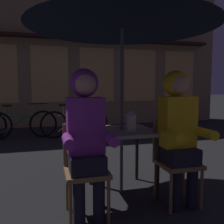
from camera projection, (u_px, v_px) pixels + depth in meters
ground_plane at (121, 191)px, 2.87m from camera, size 60.00×60.00×0.00m
cafe_table at (122, 138)px, 2.81m from camera, size 0.72×0.72×0.74m
patio_umbrella at (122, 11)px, 2.66m from camera, size 2.10×2.10×2.31m
lantern at (131, 120)px, 2.71m from camera, size 0.11×0.11×0.23m
chair_left at (85, 164)px, 2.35m from camera, size 0.40×0.40×0.87m
chair_right at (175, 157)px, 2.59m from camera, size 0.40×0.40×0.87m
person_left_hooded at (86, 128)px, 2.25m from camera, size 0.45×0.56×1.40m
person_right_hooded at (179, 124)px, 2.50m from camera, size 0.45×0.56×1.40m
shopfront_building at (72, 28)px, 7.75m from camera, size 10.00×0.93×6.20m
bicycle_second at (21, 124)px, 5.78m from camera, size 1.68×0.15×0.84m
bicycle_third at (75, 123)px, 5.98m from camera, size 1.68×0.20×0.84m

